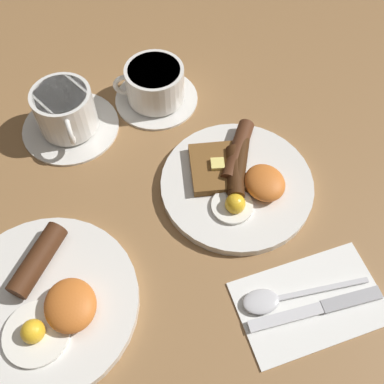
{
  "coord_description": "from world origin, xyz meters",
  "views": [
    {
      "loc": [
        -0.32,
        0.2,
        0.58
      ],
      "look_at": [
        0.0,
        0.07,
        0.03
      ],
      "focal_mm": 42.0,
      "sensor_mm": 36.0,
      "label": 1
    }
  ],
  "objects_px": {
    "spoon": "(274,299)",
    "teacup_near": "(155,86)",
    "knife": "(323,307)",
    "breakfast_plate_far": "(46,302)",
    "teacup_far": "(66,114)",
    "breakfast_plate_near": "(237,180)"
  },
  "relations": [
    {
      "from": "breakfast_plate_far",
      "to": "knife",
      "type": "height_order",
      "value": "breakfast_plate_far"
    },
    {
      "from": "breakfast_plate_far",
      "to": "teacup_far",
      "type": "xyz_separation_m",
      "value": [
        0.28,
        -0.1,
        0.02
      ]
    },
    {
      "from": "teacup_near",
      "to": "breakfast_plate_far",
      "type": "bearing_deg",
      "value": 138.89
    },
    {
      "from": "spoon",
      "to": "teacup_near",
      "type": "bearing_deg",
      "value": -76.73
    },
    {
      "from": "breakfast_plate_near",
      "to": "teacup_near",
      "type": "xyz_separation_m",
      "value": [
        0.22,
        0.05,
        0.02
      ]
    },
    {
      "from": "breakfast_plate_near",
      "to": "teacup_near",
      "type": "distance_m",
      "value": 0.22
    },
    {
      "from": "teacup_far",
      "to": "spoon",
      "type": "relative_size",
      "value": 0.92
    },
    {
      "from": "breakfast_plate_near",
      "to": "spoon",
      "type": "height_order",
      "value": "breakfast_plate_near"
    },
    {
      "from": "breakfast_plate_far",
      "to": "teacup_far",
      "type": "distance_m",
      "value": 0.3
    },
    {
      "from": "breakfast_plate_near",
      "to": "teacup_near",
      "type": "bearing_deg",
      "value": 13.88
    },
    {
      "from": "teacup_far",
      "to": "spoon",
      "type": "bearing_deg",
      "value": -156.1
    },
    {
      "from": "breakfast_plate_near",
      "to": "teacup_far",
      "type": "relative_size",
      "value": 1.45
    },
    {
      "from": "teacup_near",
      "to": "knife",
      "type": "height_order",
      "value": "teacup_near"
    },
    {
      "from": "breakfast_plate_near",
      "to": "knife",
      "type": "height_order",
      "value": "breakfast_plate_near"
    },
    {
      "from": "teacup_near",
      "to": "spoon",
      "type": "height_order",
      "value": "teacup_near"
    },
    {
      "from": "breakfast_plate_far",
      "to": "spoon",
      "type": "relative_size",
      "value": 1.42
    },
    {
      "from": "breakfast_plate_near",
      "to": "knife",
      "type": "relative_size",
      "value": 1.26
    },
    {
      "from": "knife",
      "to": "teacup_near",
      "type": "bearing_deg",
      "value": -72.63
    },
    {
      "from": "teacup_near",
      "to": "spoon",
      "type": "distance_m",
      "value": 0.4
    },
    {
      "from": "teacup_near",
      "to": "knife",
      "type": "bearing_deg",
      "value": -170.27
    },
    {
      "from": "breakfast_plate_near",
      "to": "teacup_near",
      "type": "height_order",
      "value": "teacup_near"
    },
    {
      "from": "knife",
      "to": "spoon",
      "type": "relative_size",
      "value": 1.05
    }
  ]
}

